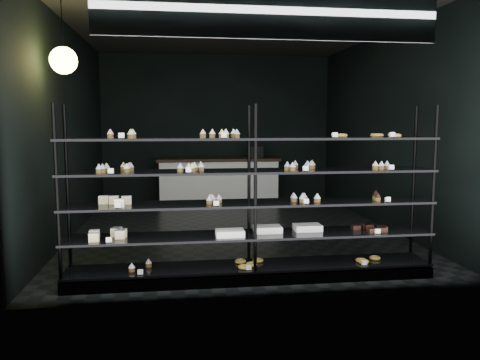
% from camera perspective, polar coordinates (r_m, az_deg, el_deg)
% --- Properties ---
extents(room, '(5.01, 6.01, 3.20)m').
position_cam_1_polar(room, '(7.45, -0.81, 6.05)').
color(room, black).
rests_on(room, ground).
extents(display_shelf, '(4.00, 0.50, 1.91)m').
position_cam_1_polar(display_shelf, '(5.12, 1.19, -5.30)').
color(display_shelf, black).
rests_on(display_shelf, room).
extents(signage, '(3.30, 0.05, 0.50)m').
position_cam_1_polar(signage, '(4.67, 3.70, 19.75)').
color(signage, '#120D44').
rests_on(signage, room).
extents(pendant_lamp, '(0.32, 0.32, 0.89)m').
position_cam_1_polar(pendant_lamp, '(6.05, -20.72, 13.49)').
color(pendant_lamp, black).
rests_on(pendant_lamp, room).
extents(service_counter, '(2.58, 0.65, 1.23)m').
position_cam_1_polar(service_counter, '(10.00, -2.57, -0.04)').
color(service_counter, white).
rests_on(service_counter, room).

